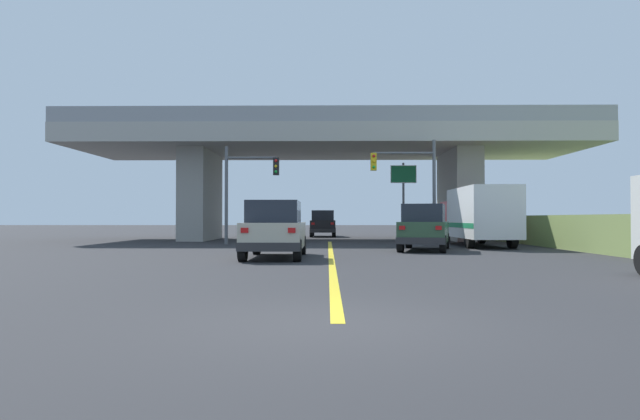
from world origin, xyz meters
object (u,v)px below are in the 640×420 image
(suv_crossing, at_px, (424,227))
(suv_lead, at_px, (275,229))
(sedan_oncoming, at_px, (323,224))
(traffic_signal_farside, at_px, (245,182))
(highway_sign, at_px, (403,183))
(box_truck, at_px, (478,215))
(traffic_signal_nearside, at_px, (412,178))

(suv_crossing, bearing_deg, suv_lead, -128.54)
(sedan_oncoming, relative_size, traffic_signal_farside, 0.85)
(traffic_signal_farside, distance_m, highway_sign, 10.32)
(suv_crossing, xyz_separation_m, traffic_signal_farside, (-8.79, 5.79, 2.41))
(suv_lead, height_order, suv_crossing, same)
(suv_lead, bearing_deg, traffic_signal_farside, 104.37)
(suv_crossing, height_order, box_truck, box_truck)
(sedan_oncoming, bearing_deg, traffic_signal_farside, -108.50)
(box_truck, distance_m, sedan_oncoming, 16.62)
(suv_crossing, height_order, highway_sign, highway_sign)
(suv_lead, relative_size, suv_crossing, 0.95)
(suv_lead, xyz_separation_m, suv_crossing, (6.13, 4.63, -0.00))
(box_truck, bearing_deg, highway_sign, 113.87)
(suv_lead, distance_m, traffic_signal_farside, 11.02)
(sedan_oncoming, height_order, traffic_signal_farside, traffic_signal_farside)
(sedan_oncoming, distance_m, traffic_signal_nearside, 13.73)
(suv_lead, relative_size, highway_sign, 0.96)
(traffic_signal_farside, bearing_deg, box_truck, -9.54)
(sedan_oncoming, bearing_deg, suv_crossing, -75.86)
(box_truck, xyz_separation_m, traffic_signal_farside, (-12.19, 2.05, 1.86))
(traffic_signal_farside, bearing_deg, sedan_oncoming, 71.50)
(traffic_signal_nearside, bearing_deg, highway_sign, 88.32)
(suv_crossing, height_order, sedan_oncoming, same)
(suv_lead, height_order, traffic_signal_farside, traffic_signal_farside)
(highway_sign, bearing_deg, sedan_oncoming, 122.48)
(traffic_signal_nearside, bearing_deg, box_truck, -34.06)
(box_truck, bearing_deg, traffic_signal_nearside, 145.94)
(traffic_signal_nearside, bearing_deg, suv_lead, -122.02)
(suv_lead, distance_m, suv_crossing, 7.68)
(traffic_signal_nearside, height_order, traffic_signal_farside, traffic_signal_nearside)
(highway_sign, bearing_deg, suv_crossing, -92.88)
(sedan_oncoming, bearing_deg, suv_lead, -93.78)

